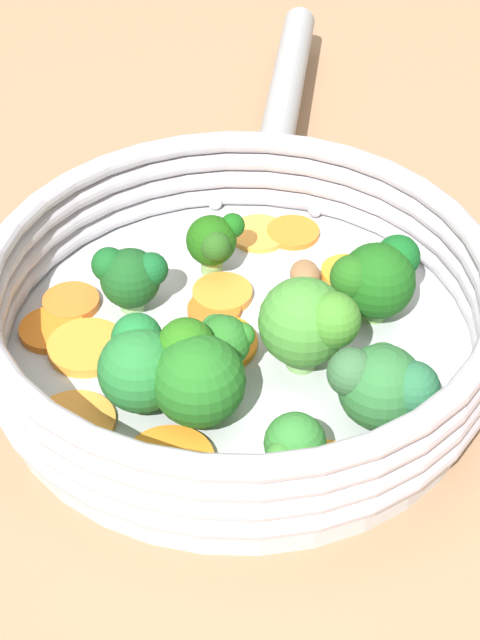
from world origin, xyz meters
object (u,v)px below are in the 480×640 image
(carrot_slice_0, at_px, (192,471))
(carrot_slice_9, at_px, (87,347))
(carrot_slice_7, at_px, (169,462))
(carrot_slice_12, at_px, (219,294))
(broccoli_floret_5, at_px, (130,276))
(broccoli_floret_3, at_px, (219,241))
(broccoli_floret_4, at_px, (312,323))
(broccoli_floret_1, at_px, (375,274))
(carrot_slice_5, at_px, (347,273))
(carrot_slice_4, at_px, (323,475))
(broccoli_floret_0, at_px, (289,449))
(mushroom_piece_0, at_px, (305,274))
(carrot_slice_10, at_px, (214,310))
(broccoli_floret_6, at_px, (383,384))
(broccoli_floret_2, at_px, (143,364))
(broccoli_floret_7, at_px, (195,373))
(carrot_slice_1, at_px, (214,337))
(carrot_slice_11, at_px, (293,232))
(broccoli_floret_8, at_px, (224,341))
(carrot_slice_6, at_px, (71,302))
(carrot_slice_3, at_px, (52,330))
(carrot_slice_8, at_px, (74,421))
(carrot_slice_2, at_px, (259,234))
(skillet, at_px, (240,351))

(carrot_slice_0, relative_size, carrot_slice_9, 0.66)
(carrot_slice_7, relative_size, carrot_slice_12, 1.28)
(broccoli_floret_5, bearing_deg, broccoli_floret_3, -161.87)
(broccoli_floret_4, bearing_deg, broccoli_floret_1, -143.93)
(carrot_slice_5, xyz_separation_m, carrot_slice_9, (0.16, 0.02, 0.00))
(carrot_slice_0, xyz_separation_m, carrot_slice_4, (-0.06, 0.02, -0.00))
(carrot_slice_4, height_order, carrot_slice_5, same)
(carrot_slice_7, xyz_separation_m, broccoli_floret_3, (-0.06, -0.14, 0.02))
(carrot_slice_12, bearing_deg, broccoli_floret_4, 114.47)
(carrot_slice_5, relative_size, broccoli_floret_0, 0.85)
(carrot_slice_0, distance_m, carrot_slice_4, 0.06)
(broccoli_floret_5, distance_m, mushroom_piece_0, 0.10)
(broccoli_floret_0, distance_m, mushroom_piece_0, 0.15)
(carrot_slice_9, distance_m, carrot_slice_10, 0.08)
(broccoli_floret_1, height_order, mushroom_piece_0, broccoli_floret_1)
(carrot_slice_0, relative_size, broccoli_floret_6, 0.54)
(broccoli_floret_5, bearing_deg, mushroom_piece_0, 177.36)
(carrot_slice_9, bearing_deg, carrot_slice_7, 105.49)
(broccoli_floret_2, xyz_separation_m, broccoli_floret_7, (-0.02, 0.02, 0.00))
(broccoli_floret_7, bearing_deg, carrot_slice_4, 130.32)
(carrot_slice_7, bearing_deg, carrot_slice_1, -117.34)
(broccoli_floret_5, relative_size, mushroom_piece_0, 1.79)
(carrot_slice_5, bearing_deg, broccoli_floret_0, 60.40)
(broccoli_floret_3, bearing_deg, carrot_slice_1, 72.70)
(carrot_slice_7, distance_m, broccoli_floret_3, 0.15)
(carrot_slice_0, distance_m, carrot_slice_11, 0.20)
(broccoli_floret_8, bearing_deg, carrot_slice_0, 62.56)
(broccoli_floret_2, relative_size, broccoli_floret_5, 1.21)
(carrot_slice_1, height_order, broccoli_floret_7, broccoli_floret_7)
(broccoli_floret_5, bearing_deg, carrot_slice_10, 158.56)
(carrot_slice_9, bearing_deg, carrot_slice_6, -86.18)
(carrot_slice_1, distance_m, broccoli_floret_8, 0.04)
(carrot_slice_6, height_order, broccoli_floret_3, broccoli_floret_3)
(carrot_slice_1, relative_size, broccoli_floret_4, 0.85)
(carrot_slice_3, bearing_deg, carrot_slice_8, 91.09)
(broccoli_floret_1, xyz_separation_m, broccoli_floret_4, (0.05, 0.03, 0.01))
(carrot_slice_4, distance_m, carrot_slice_6, 0.19)
(carrot_slice_7, bearing_deg, carrot_slice_2, -118.98)
(skillet, bearing_deg, broccoli_floret_5, -40.04)
(broccoli_floret_6, bearing_deg, carrot_slice_10, -60.20)
(broccoli_floret_4, distance_m, broccoli_floret_5, 0.11)
(carrot_slice_4, xyz_separation_m, carrot_slice_9, (0.09, -0.12, 0.00))
(carrot_slice_11, bearing_deg, carrot_slice_3, 18.48)
(carrot_slice_4, height_order, carrot_slice_8, carrot_slice_4)
(carrot_slice_4, bearing_deg, broccoli_floret_4, -103.14)
(broccoli_floret_8, bearing_deg, broccoli_floret_0, 99.10)
(carrot_slice_6, relative_size, mushroom_piece_0, 1.40)
(broccoli_floret_7, height_order, mushroom_piece_0, broccoli_floret_7)
(skillet, xyz_separation_m, mushroom_piece_0, (-0.05, -0.04, 0.01))
(skillet, bearing_deg, broccoli_floret_6, 123.55)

